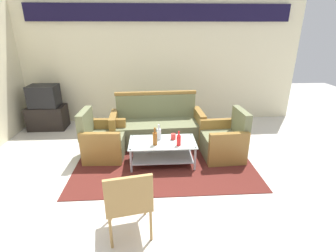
{
  "coord_description": "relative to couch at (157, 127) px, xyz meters",
  "views": [
    {
      "loc": [
        -0.21,
        -3.0,
        2.17
      ],
      "look_at": [
        0.03,
        0.85,
        0.65
      ],
      "focal_mm": 26.82,
      "sensor_mm": 36.0,
      "label": 1
    }
  ],
  "objects": [
    {
      "name": "ground_plane",
      "position": [
        0.14,
        -1.68,
        -0.32
      ],
      "size": [
        14.0,
        14.0,
        0.0
      ],
      "primitive_type": "plane",
      "color": "beige"
    },
    {
      "name": "wall_back",
      "position": [
        0.14,
        1.38,
        1.16
      ],
      "size": [
        6.52,
        0.19,
        2.8
      ],
      "color": "beige",
      "rests_on": "ground"
    },
    {
      "name": "rug",
      "position": [
        0.1,
        -0.73,
        -0.31
      ],
      "size": [
        2.96,
        2.24,
        0.01
      ],
      "primitive_type": "cube",
      "color": "#511E19",
      "rests_on": "ground"
    },
    {
      "name": "couch",
      "position": [
        0.0,
        0.0,
        0.0
      ],
      "size": [
        1.83,
        0.82,
        0.96
      ],
      "rotation": [
        0.0,
        0.0,
        3.19
      ],
      "color": "#6B704C",
      "rests_on": "rug"
    },
    {
      "name": "armchair_left",
      "position": [
        -0.97,
        -0.58,
        -0.03
      ],
      "size": [
        0.73,
        0.79,
        0.85
      ],
      "rotation": [
        0.0,
        0.0,
        -1.61
      ],
      "color": "#6B704C",
      "rests_on": "rug"
    },
    {
      "name": "armchair_right",
      "position": [
        1.17,
        -0.72,
        -0.03
      ],
      "size": [
        0.74,
        0.79,
        0.85
      ],
      "rotation": [
        0.0,
        0.0,
        1.62
      ],
      "color": "#6B704C",
      "rests_on": "rug"
    },
    {
      "name": "coffee_table",
      "position": [
        0.07,
        -0.91,
        -0.04
      ],
      "size": [
        1.1,
        0.6,
        0.4
      ],
      "color": "silver",
      "rests_on": "rug"
    },
    {
      "name": "bottle_red",
      "position": [
        0.32,
        -1.07,
        0.19
      ],
      "size": [
        0.07,
        0.07,
        0.24
      ],
      "color": "red",
      "rests_on": "coffee_table"
    },
    {
      "name": "bottle_brown",
      "position": [
        -0.06,
        -1.03,
        0.21
      ],
      "size": [
        0.07,
        0.07,
        0.3
      ],
      "color": "brown",
      "rests_on": "coffee_table"
    },
    {
      "name": "bottle_clear",
      "position": [
        0.01,
        -0.82,
        0.2
      ],
      "size": [
        0.07,
        0.07,
        0.27
      ],
      "color": "silver",
      "rests_on": "coffee_table"
    },
    {
      "name": "cup",
      "position": [
        0.25,
        -0.84,
        0.14
      ],
      "size": [
        0.08,
        0.08,
        0.1
      ],
      "primitive_type": "cylinder",
      "color": "red",
      "rests_on": "coffee_table"
    },
    {
      "name": "tv_stand",
      "position": [
        -2.47,
        0.87,
        -0.06
      ],
      "size": [
        0.8,
        0.5,
        0.52
      ],
      "primitive_type": "cube",
      "color": "black",
      "rests_on": "ground"
    },
    {
      "name": "television",
      "position": [
        -2.47,
        0.88,
        0.44
      ],
      "size": [
        0.61,
        0.46,
        0.48
      ],
      "rotation": [
        0.0,
        0.0,
        3.13
      ],
      "color": "black",
      "rests_on": "tv_stand"
    },
    {
      "name": "wicker_chair",
      "position": [
        -0.36,
        -2.49,
        0.18
      ],
      "size": [
        0.56,
        0.56,
        0.84
      ],
      "rotation": [
        0.0,
        0.0,
        0.18
      ],
      "color": "#AD844C",
      "rests_on": "ground"
    }
  ]
}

